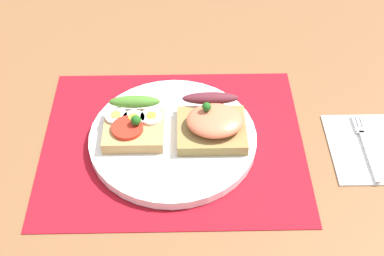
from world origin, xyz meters
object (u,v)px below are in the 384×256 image
(plate, at_px, (173,138))
(napkin, at_px, (371,147))
(sandwich_salmon, at_px, (213,122))
(fork, at_px, (366,144))
(sandwich_egg_tomato, at_px, (134,124))

(plate, distance_m, napkin, 0.31)
(plate, distance_m, sandwich_salmon, 0.07)
(sandwich_salmon, distance_m, fork, 0.24)
(sandwich_egg_tomato, distance_m, fork, 0.36)
(napkin, height_order, fork, fork)
(sandwich_salmon, relative_size, fork, 0.76)
(plate, xyz_separation_m, sandwich_salmon, (0.06, 0.01, 0.03))
(sandwich_salmon, height_order, napkin, sandwich_salmon)
(plate, distance_m, fork, 0.30)
(sandwich_egg_tomato, distance_m, sandwich_salmon, 0.12)
(sandwich_salmon, xyz_separation_m, fork, (0.24, -0.02, -0.03))
(sandwich_egg_tomato, relative_size, fork, 0.67)
(sandwich_salmon, bearing_deg, plate, -172.54)
(plate, height_order, fork, plate)
(sandwich_egg_tomato, xyz_separation_m, sandwich_salmon, (0.12, -0.00, 0.01))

